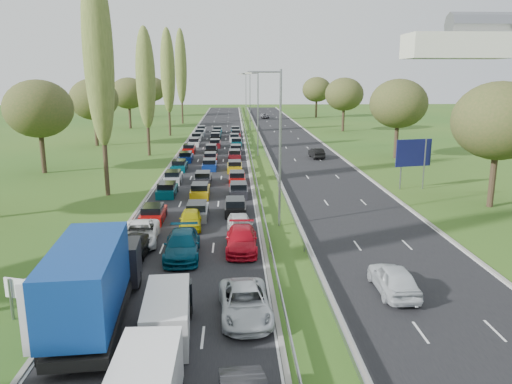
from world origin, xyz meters
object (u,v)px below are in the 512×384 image
object	(u,v)px
near_car_2	(140,233)
info_sign	(19,293)
near_car_3	(133,247)
direction_sign	(414,155)
blue_lorry	(93,282)
white_van_rear	(168,313)

from	to	relation	value
near_car_2	info_sign	xyz separation A→B (m)	(-3.73, -11.07, 0.61)
near_car_3	direction_sign	xyz separation A→B (m)	(24.98, 18.97, 2.87)
near_car_3	blue_lorry	world-z (taller)	blue_lorry
near_car_3	direction_sign	bearing A→B (deg)	41.22
near_car_3	info_sign	xyz separation A→B (m)	(-3.82, -8.22, 0.67)
blue_lorry	direction_sign	xyz separation A→B (m)	(25.03, 27.88, 1.40)
direction_sign	near_car_3	bearing A→B (deg)	-142.79
near_car_2	white_van_rear	xyz separation A→B (m)	(3.58, -12.82, 0.27)
near_car_3	blue_lorry	distance (m)	9.03
near_car_3	info_sign	distance (m)	9.08
near_car_3	direction_sign	distance (m)	31.50
blue_lorry	direction_sign	distance (m)	37.49
near_car_3	direction_sign	size ratio (longest dim) A/B	0.90
near_car_2	info_sign	world-z (taller)	info_sign
near_car_3	blue_lorry	xyz separation A→B (m)	(-0.04, -8.91, 1.47)
near_car_3	info_sign	world-z (taller)	info_sign
blue_lorry	white_van_rear	bearing A→B (deg)	-21.13
blue_lorry	white_van_rear	xyz separation A→B (m)	(3.54, -1.06, -1.14)
white_van_rear	info_sign	xyz separation A→B (m)	(-7.32, 1.75, 0.34)
near_car_3	white_van_rear	distance (m)	10.57
blue_lorry	info_sign	world-z (taller)	blue_lorry
blue_lorry	direction_sign	bearing A→B (deg)	43.55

